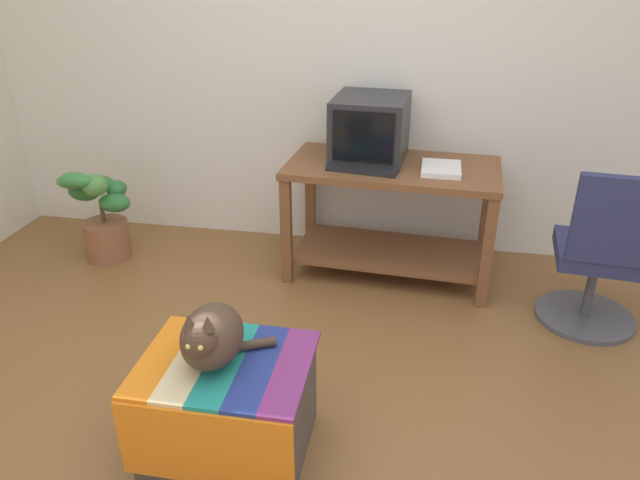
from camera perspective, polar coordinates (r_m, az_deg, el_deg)
ground_plane at (r=2.54m, az=-4.10°, el=-19.78°), size 14.00×14.00×0.00m
back_wall at (r=3.82m, az=2.97°, el=18.21°), size 8.00×0.10×2.60m
desk at (r=3.57m, az=6.82°, el=3.77°), size 1.26×0.71×0.70m
tv_monitor at (r=3.55m, az=4.83°, el=10.61°), size 0.45×0.50×0.37m
keyboard at (r=3.38m, az=4.14°, el=6.86°), size 0.42×0.21×0.02m
book at (r=3.43m, az=11.55°, el=6.72°), size 0.22×0.27×0.03m
ottoman_with_blanket at (r=2.44m, az=-8.83°, el=-15.46°), size 0.65×0.53×0.43m
cat at (r=2.24m, az=-10.38°, el=-9.09°), size 0.33×0.33×0.28m
potted_plant at (r=4.04m, az=-20.26°, el=2.17°), size 0.45×0.37×0.63m
office_chair at (r=3.36m, az=25.21°, el=-1.86°), size 0.52×0.52×0.89m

